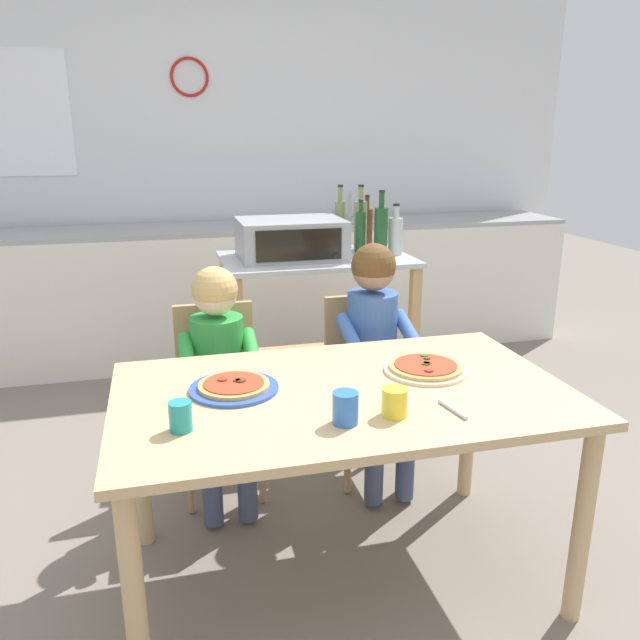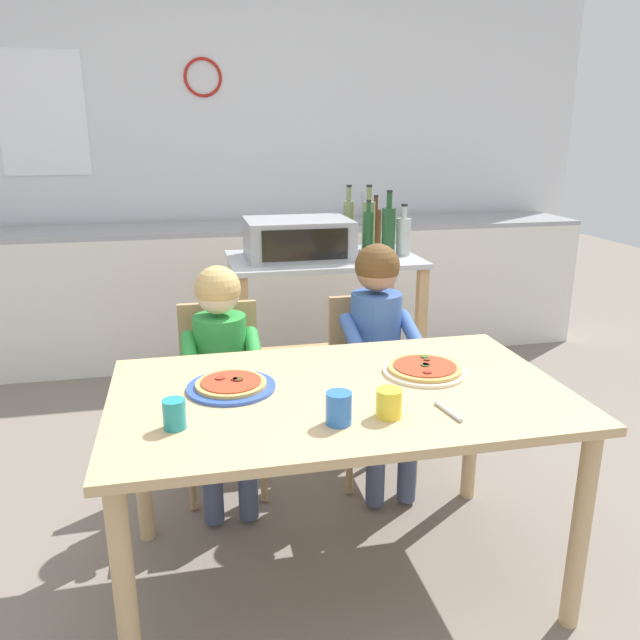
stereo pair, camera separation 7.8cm
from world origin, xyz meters
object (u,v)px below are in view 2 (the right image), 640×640
at_px(toaster_oven, 298,239).
at_px(bottle_tall_green_wine, 375,228).
at_px(bottle_clear_vinegar, 403,235).
at_px(bottle_squat_spirits, 368,233).
at_px(dining_chair_left, 222,383).
at_px(drinking_cup_teal, 174,414).
at_px(bottle_dark_olive_oil, 368,225).
at_px(child_in_blue_striped_shirt, 379,338).
at_px(drinking_cup_blue, 339,408).
at_px(bottle_brown_beer, 349,223).
at_px(child_in_green_shirt, 222,356).
at_px(serving_spoon, 448,411).
at_px(bottle_slim_sauce, 388,231).
at_px(kitchen_island_cart, 323,312).
at_px(drinking_cup_yellow, 389,403).
at_px(dining_table, 339,414).
at_px(dining_chair_right, 370,373).
at_px(pizza_plate_blue_rimmed, 231,385).
at_px(pizza_plate_cream, 425,369).

relative_size(toaster_oven, bottle_tall_green_wine, 1.81).
distance_m(bottle_clear_vinegar, bottle_squat_spirits, 0.19).
relative_size(dining_chair_left, drinking_cup_teal, 9.35).
xyz_separation_m(bottle_dark_olive_oil, bottle_tall_green_wine, (0.07, 0.10, -0.03)).
bearing_deg(bottle_dark_olive_oil, bottle_squat_spirits, -107.38).
height_order(child_in_blue_striped_shirt, drinking_cup_blue, child_in_blue_striped_shirt).
bearing_deg(bottle_clear_vinegar, bottle_brown_beer, 128.39).
distance_m(child_in_green_shirt, serving_spoon, 1.06).
relative_size(bottle_slim_sauce, drinking_cup_blue, 3.58).
height_order(kitchen_island_cart, child_in_blue_striped_shirt, child_in_blue_striped_shirt).
relative_size(child_in_green_shirt, drinking_cup_blue, 10.35).
distance_m(child_in_blue_striped_shirt, drinking_cup_yellow, 0.86).
bearing_deg(drinking_cup_teal, dining_table, 17.74).
relative_size(bottle_slim_sauce, dining_table, 0.23).
distance_m(bottle_brown_beer, child_in_blue_striped_shirt, 1.04).
height_order(dining_chair_right, child_in_green_shirt, child_in_green_shirt).
relative_size(dining_chair_left, pizza_plate_blue_rimmed, 2.78).
relative_size(child_in_blue_striped_shirt, pizza_plate_cream, 3.64).
bearing_deg(toaster_oven, bottle_dark_olive_oil, 12.08).
height_order(kitchen_island_cart, bottle_squat_spirits, bottle_squat_spirits).
xyz_separation_m(kitchen_island_cart, drinking_cup_blue, (-0.31, -1.57, 0.17)).
relative_size(pizza_plate_cream, drinking_cup_blue, 3.04).
height_order(toaster_oven, bottle_tall_green_wine, bottle_tall_green_wine).
bearing_deg(dining_chair_right, toaster_oven, 109.46).
distance_m(bottle_slim_sauce, drinking_cup_teal, 1.82).
distance_m(toaster_oven, bottle_brown_beer, 0.41).
bearing_deg(bottle_clear_vinegar, toaster_oven, 174.76).
relative_size(child_in_blue_striped_shirt, pizza_plate_blue_rimmed, 3.65).
relative_size(bottle_brown_beer, drinking_cup_teal, 4.04).
xyz_separation_m(bottle_tall_green_wine, dining_chair_right, (-0.26, -0.80, -0.54)).
xyz_separation_m(child_in_blue_striped_shirt, pizza_plate_cream, (0.00, -0.52, 0.05)).
xyz_separation_m(pizza_plate_blue_rimmed, drinking_cup_teal, (-0.18, -0.25, 0.03)).
relative_size(bottle_tall_green_wine, child_in_green_shirt, 0.30).
relative_size(toaster_oven, dining_chair_right, 0.66).
distance_m(bottle_slim_sauce, pizza_plate_blue_rimmed, 1.53).
bearing_deg(serving_spoon, kitchen_island_cart, 91.09).
bearing_deg(child_in_blue_striped_shirt, bottle_squat_spirits, 77.82).
bearing_deg(pizza_plate_blue_rimmed, drinking_cup_teal, -125.56).
xyz_separation_m(child_in_green_shirt, drinking_cup_blue, (0.28, -0.85, 0.12)).
distance_m(bottle_slim_sauce, child_in_blue_striped_shirt, 0.79).
height_order(bottle_squat_spirits, pizza_plate_cream, bottle_squat_spirits).
relative_size(kitchen_island_cart, dining_chair_right, 1.22).
xyz_separation_m(bottle_dark_olive_oil, bottle_slim_sauce, (0.06, -0.16, -0.01)).
bearing_deg(child_in_green_shirt, dining_chair_right, 8.73).
relative_size(toaster_oven, serving_spoon, 3.81).
bearing_deg(drinking_cup_yellow, pizza_plate_blue_rimmed, 144.87).
xyz_separation_m(drinking_cup_yellow, drinking_cup_teal, (-0.62, 0.06, 0.00)).
distance_m(bottle_dark_olive_oil, drinking_cup_blue, 1.78).
bearing_deg(drinking_cup_yellow, bottle_slim_sauce, 72.02).
bearing_deg(dining_table, kitchen_island_cart, 79.59).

